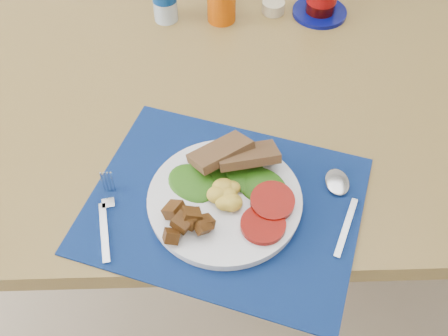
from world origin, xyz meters
name	(u,v)px	position (x,y,z in m)	size (l,w,h in m)	color
ground	(248,317)	(0.00, 0.00, 0.00)	(4.00, 4.00, 0.00)	tan
table	(253,112)	(0.00, 0.20, 0.67)	(1.40, 0.90, 0.75)	brown
placemat	(225,204)	(-0.08, -0.11, 0.75)	(0.47, 0.37, 0.00)	#040633
breakfast_plate	(222,199)	(-0.08, -0.12, 0.77)	(0.27, 0.27, 0.06)	silver
fork	(107,213)	(-0.28, -0.13, 0.76)	(0.03, 0.17, 0.00)	#B2B5BA
spoon	(340,196)	(0.13, -0.10, 0.76)	(0.06, 0.19, 0.01)	#B2B5BA
juice_glass	(221,2)	(-0.07, 0.44, 0.80)	(0.07, 0.07, 0.09)	#B94704
ramekin	(273,7)	(0.06, 0.47, 0.76)	(0.06, 0.06, 0.03)	#BEB18B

